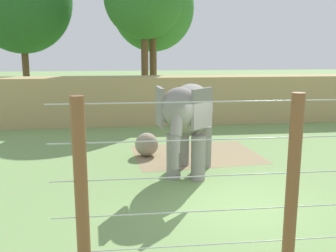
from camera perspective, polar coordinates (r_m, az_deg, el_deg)
The scene contains 8 objects.
ground_plane at distance 10.28m, azimuth 10.14°, elevation -11.22°, with size 120.00×120.00×0.00m, color #759956.
dirt_patch at distance 14.56m, azimuth 4.19°, elevation -4.22°, with size 4.60×3.47×0.01m, color #937F5B.
embankment_wall at distance 20.52m, azimuth 1.39°, elevation 3.94°, with size 36.00×1.80×2.48m, color tan.
elephant at distance 11.80m, azimuth 3.09°, elevation 1.67°, with size 2.34×3.74×2.91m.
enrichment_ball at distance 14.25m, azimuth -3.19°, elevation -2.76°, with size 0.87×0.87×0.87m, color gray.
cable_fence at distance 7.05m, azimuth 17.86°, elevation -8.32°, with size 8.13×0.22×3.22m.
tree_far_left at distance 27.18m, azimuth -21.03°, elevation 17.06°, with size 6.39×6.39×10.29m.
tree_behind_wall at distance 26.78m, azimuth -2.24°, elevation 17.10°, with size 5.47×5.47×9.45m.
Camera 1 is at (-2.84, -9.06, 3.94)m, focal length 41.01 mm.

